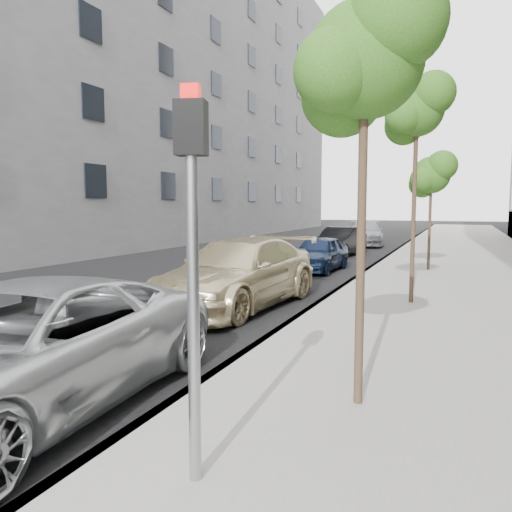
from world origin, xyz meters
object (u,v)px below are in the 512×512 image
Objects in this scene: sedan_rear at (365,233)px; tree_mid at (418,110)px; sedan_blue at (319,253)px; signal_pole at (193,240)px; tree_far at (432,175)px; minivan at (24,348)px; tree_near at (367,60)px; sedan_black at (340,242)px; suv at (238,273)px.

tree_mid is at bearing -86.10° from sedan_rear.
sedan_blue is 12.58m from sedan_rear.
tree_far is at bearing 71.47° from signal_pole.
tree_far is 15.09m from minivan.
tree_near reaches higher than signal_pole.
sedan_rear is at bearing 88.79° from minivan.
tree_mid is at bearing 68.74° from signal_pole.
tree_near is 2.97m from signal_pole.
signal_pole is 0.77× the size of sedan_black.
signal_pole is at bearing -114.34° from tree_near.
tree_far is 1.00× the size of sedan_black.
suv is 7.04m from sedan_blue.
suv reaches higher than sedan_rear.
sedan_rear is at bearing 96.44° from sedan_black.
tree_mid is 1.01× the size of sedan_rear.
minivan is 1.31× the size of sedan_black.
sedan_rear is at bearing 103.46° from tree_mid.
sedan_black is at bearing 103.59° from tree_near.
tree_near is 0.89× the size of tree_mid.
tree_mid is 9.01m from signal_pole.
tree_far is 0.76× the size of minivan.
signal_pole is 3.10m from minivan.
tree_near is 0.85× the size of minivan.
minivan is (-3.64, -7.89, -3.80)m from tree_mid.
suv is at bearing 96.94° from signal_pole.
sedan_rear is (-3.40, 26.87, -1.39)m from signal_pole.
sedan_blue is at bearing 87.92° from minivan.
sedan_blue is 0.91× the size of sedan_black.
minivan is (-3.64, -14.39, -2.71)m from tree_far.
tree_mid is at bearing 90.00° from tree_near.
tree_mid reaches higher than tree_far.
tree_far is 15.22m from signal_pole.
sedan_blue is (-3.81, -0.82, -2.82)m from tree_far.
sedan_black is at bearing 84.67° from signal_pole.
tree_mid is 1.25× the size of sedan_black.
tree_mid reaches higher than signal_pole.
tree_near reaches higher than tree_far.
tree_near is at bearing -90.00° from tree_far.
signal_pole is 27.12m from sedan_rear.
signal_pole is 0.84× the size of sedan_blue.
minivan is (-2.68, 0.74, -1.38)m from signal_pole.
tree_mid is (-0.00, 6.50, 0.59)m from tree_near.
sedan_blue is at bearing 123.88° from tree_mid.
minivan is (-3.64, -1.39, -3.20)m from tree_near.
sedan_black is (-4.35, 17.99, -3.27)m from tree_near.
tree_near is 1.45× the size of signal_pole.
minivan reaches higher than sedan_black.
signal_pole is 20.46m from sedan_black.
sedan_blue is (0.06, 7.04, -0.16)m from suv.
signal_pole is 0.62× the size of sedan_rear.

